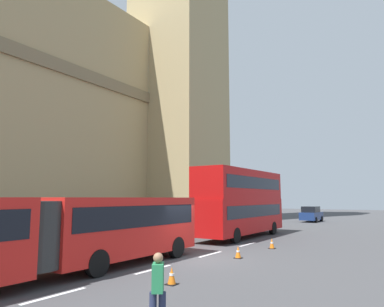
# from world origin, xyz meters

# --- Properties ---
(ground_plane) EXTENTS (160.00, 160.00, 0.00)m
(ground_plane) POSITION_xyz_m (0.00, 0.00, 0.00)
(ground_plane) COLOR #424244
(lane_centre_marking) EXTENTS (25.20, 0.16, 0.01)m
(lane_centre_marking) POSITION_xyz_m (-5.28, 0.00, 0.01)
(lane_centre_marking) COLOR silver
(lane_centre_marking) RESTS_ON ground_plane
(articulated_bus) EXTENTS (17.06, 2.54, 2.90)m
(articulated_bus) POSITION_xyz_m (-7.26, 1.99, 1.75)
(articulated_bus) COLOR red
(articulated_bus) RESTS_ON ground_plane
(double_decker_bus) EXTENTS (10.55, 2.54, 4.90)m
(double_decker_bus) POSITION_xyz_m (9.68, 2.00, 2.71)
(double_decker_bus) COLOR #B20F0F
(double_decker_bus) RESTS_ON ground_plane
(sedan_lead) EXTENTS (4.40, 1.86, 1.85)m
(sedan_lead) POSITION_xyz_m (29.93, 2.19, 0.91)
(sedan_lead) COLOR navy
(sedan_lead) RESTS_ON ground_plane
(traffic_cone_west) EXTENTS (0.36, 0.36, 0.58)m
(traffic_cone_west) POSITION_xyz_m (-4.60, -2.09, 0.28)
(traffic_cone_west) COLOR black
(traffic_cone_west) RESTS_ON ground_plane
(traffic_cone_middle) EXTENTS (0.36, 0.36, 0.58)m
(traffic_cone_middle) POSITION_xyz_m (1.33, -1.70, 0.28)
(traffic_cone_middle) COLOR black
(traffic_cone_middle) RESTS_ON ground_plane
(traffic_cone_east) EXTENTS (0.36, 0.36, 0.58)m
(traffic_cone_east) POSITION_xyz_m (5.35, -1.90, 0.28)
(traffic_cone_east) COLOR black
(traffic_cone_east) RESTS_ON ground_plane
(pedestrian_near_cones) EXTENTS (0.47, 0.42, 1.69)m
(pedestrian_near_cones) POSITION_xyz_m (-8.23, -4.38, 0.91)
(pedestrian_near_cones) COLOR #262D4C
(pedestrian_near_cones) RESTS_ON ground_plane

